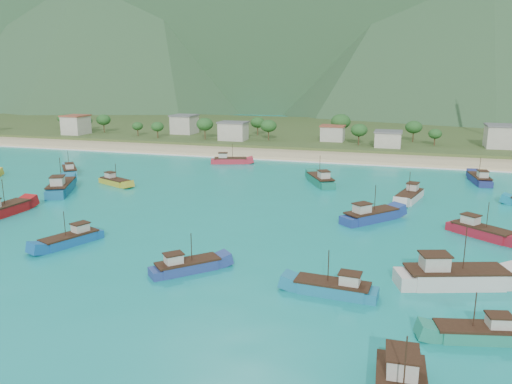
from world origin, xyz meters
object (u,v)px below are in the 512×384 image
(boat_21, at_px, (480,180))
(boat_26, at_px, (115,182))
(boat_10, at_px, (453,278))
(boat_7, at_px, (230,161))
(boat_0, at_px, (321,181))
(boat_11, at_px, (334,289))
(boat_14, at_px, (1,211))
(boat_16, at_px, (370,216))
(boat_23, at_px, (410,197))
(boat_5, at_px, (70,171))
(boat_2, at_px, (187,267))
(boat_22, at_px, (480,334))
(boat_1, at_px, (61,188))
(boat_4, at_px, (71,240))
(boat_3, at_px, (481,232))

(boat_21, bearing_deg, boat_26, -169.60)
(boat_10, bearing_deg, boat_7, -160.61)
(boat_0, relative_size, boat_11, 1.21)
(boat_14, xyz_separation_m, boat_16, (62.26, 15.60, -0.03))
(boat_21, bearing_deg, boat_0, -168.65)
(boat_14, relative_size, boat_23, 1.05)
(boat_0, bearing_deg, boat_21, -8.45)
(boat_7, bearing_deg, boat_5, -71.57)
(boat_10, relative_size, boat_16, 1.29)
(boat_16, xyz_separation_m, boat_21, (21.52, 38.02, -0.05))
(boat_26, bearing_deg, boat_0, 131.87)
(boat_21, height_order, boat_23, boat_21)
(boat_2, height_order, boat_16, boat_16)
(boat_7, distance_m, boat_21, 63.52)
(boat_7, xyz_separation_m, boat_21, (63.12, -7.05, 0.07))
(boat_11, xyz_separation_m, boat_14, (-60.54, 15.01, 0.21))
(boat_5, bearing_deg, boat_16, -55.45)
(boat_10, xyz_separation_m, boat_23, (-5.08, 40.77, -0.26))
(boat_22, distance_m, boat_26, 85.23)
(boat_10, distance_m, boat_23, 41.09)
(boat_10, height_order, boat_11, boat_10)
(boat_11, bearing_deg, boat_22, -108.10)
(boat_7, xyz_separation_m, boat_23, (47.89, -28.49, 0.06))
(boat_0, height_order, boat_22, boat_0)
(boat_1, height_order, boat_21, boat_1)
(boat_7, bearing_deg, boat_4, -18.30)
(boat_10, bearing_deg, boat_0, -172.19)
(boat_11, bearing_deg, boat_3, -30.47)
(boat_2, relative_size, boat_21, 0.76)
(boat_10, relative_size, boat_14, 1.18)
(boat_26, bearing_deg, boat_2, 65.87)
(boat_21, bearing_deg, boat_5, -177.14)
(boat_7, relative_size, boat_10, 0.77)
(boat_21, bearing_deg, boat_4, -142.73)
(boat_1, xyz_separation_m, boat_21, (85.19, 35.81, -0.25))
(boat_16, xyz_separation_m, boat_26, (-57.16, 12.15, -0.23))
(boat_11, distance_m, boat_16, 30.66)
(boat_2, distance_m, boat_5, 73.37)
(boat_1, bearing_deg, boat_2, -62.29)
(boat_1, relative_size, boat_22, 1.46)
(boat_16, distance_m, boat_26, 58.44)
(boat_4, distance_m, boat_16, 48.00)
(boat_22, bearing_deg, boat_16, 6.25)
(boat_1, distance_m, boat_5, 20.92)
(boat_3, bearing_deg, boat_26, -64.27)
(boat_4, xyz_separation_m, boat_5, (-33.75, 44.63, 0.06))
(boat_4, height_order, boat_23, boat_23)
(boat_0, xyz_separation_m, boat_10, (24.32, -50.24, 0.17))
(boat_1, height_order, boat_11, boat_1)
(boat_11, xyz_separation_m, boat_16, (1.72, 30.62, 0.17))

